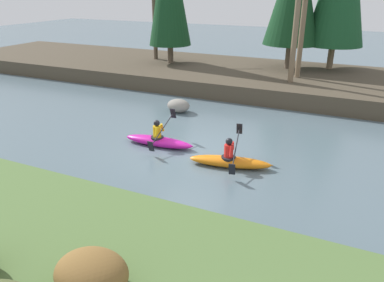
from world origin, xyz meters
TOP-DOWN VIEW (x-y plane):
  - ground_plane at (0.00, 0.00)m, footprint 90.00×90.00m
  - riverbank_near at (0.00, -7.21)m, footprint 44.00×5.68m
  - riverbank_far at (0.00, 10.55)m, footprint 44.00×8.35m
  - bare_tree_upstream at (-7.72, 11.42)m, footprint 3.13×3.09m
  - bare_tree_mid_upstream at (2.04, 8.56)m, footprint 4.37×4.32m
  - bare_tree_mid_downstream at (2.15, 9.84)m, footprint 3.80×3.76m
  - shrub_clump_far_end at (1.83, -7.44)m, footprint 1.31×1.09m
  - kayaker_lead at (1.91, -0.57)m, footprint 2.79×2.06m
  - kayaker_middle at (-1.09, -0.04)m, footprint 2.78×2.07m
  - boulder_midstream at (-2.26, 3.90)m, footprint 1.10×0.86m

SIDE VIEW (x-z plane):
  - ground_plane at x=0.00m, z-range 0.00..0.00m
  - kayaker_lead at x=1.91m, z-range -0.38..0.82m
  - kayaker_middle at x=-1.09m, z-range -0.38..0.82m
  - boulder_midstream at x=-2.26m, z-range 0.00..0.62m
  - riverbank_near at x=0.00m, z-range 0.00..0.74m
  - riverbank_far at x=0.00m, z-range 0.00..0.88m
  - shrub_clump_far_end at x=1.83m, z-range 0.74..1.44m
  - bare_tree_upstream at x=-7.72m, z-range 0.72..6.36m
  - bare_tree_mid_downstream at x=2.15m, z-range 0.67..7.60m
  - bare_tree_mid_upstream at x=2.04m, z-range 0.64..8.64m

